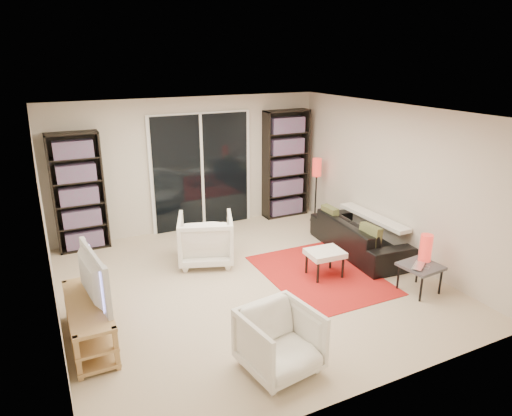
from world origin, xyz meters
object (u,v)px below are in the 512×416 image
object	(u,v)px
bookshelf_right	(286,164)
ottoman	(325,254)
tv_stand	(89,321)
bookshelf_left	(79,193)
armchair_back	(206,239)
sofa	(359,236)
side_table	(421,268)
armchair_front	(280,341)
floor_lamp	(317,175)

from	to	relation	value
bookshelf_right	ottoman	distance (m)	2.83
tv_stand	bookshelf_right	bearing A→B (deg)	34.35
ottoman	bookshelf_left	bearing A→B (deg)	139.21
bookshelf_right	armchair_back	xyz separation A→B (m)	(-2.20, -1.40, -0.67)
sofa	side_table	bearing A→B (deg)	-179.51
armchair_front	side_table	bearing A→B (deg)	5.29
armchair_front	ottoman	world-z (taller)	armchair_front
side_table	floor_lamp	bearing A→B (deg)	84.82
bookshelf_right	ottoman	size ratio (longest dim) A/B	3.91
sofa	floor_lamp	bearing A→B (deg)	-1.61
sofa	armchair_front	world-z (taller)	armchair_front
bookshelf_right	tv_stand	xyz separation A→B (m)	(-4.11, -2.81, -0.79)
sofa	armchair_back	world-z (taller)	armchair_back
side_table	ottoman	bearing A→B (deg)	133.02
bookshelf_left	armchair_front	xyz separation A→B (m)	(1.42, -4.16, -0.64)
tv_stand	floor_lamp	xyz separation A→B (m)	(4.45, 2.23, 0.67)
tv_stand	armchair_back	distance (m)	2.37
sofa	floor_lamp	size ratio (longest dim) A/B	1.56
tv_stand	armchair_back	bearing A→B (deg)	36.57
bookshelf_left	bookshelf_right	xyz separation A→B (m)	(3.85, -0.00, 0.07)
tv_stand	ottoman	distance (m)	3.29
tv_stand	sofa	distance (m)	4.34
sofa	armchair_back	bearing A→B (deg)	77.39
bookshelf_right	armchair_back	world-z (taller)	bookshelf_right
armchair_front	ottoman	bearing A→B (deg)	35.98
bookshelf_right	floor_lamp	bearing A→B (deg)	-58.86
sofa	side_table	xyz separation A→B (m)	(-0.10, -1.44, 0.07)
ottoman	floor_lamp	size ratio (longest dim) A/B	0.43
bookshelf_left	tv_stand	distance (m)	2.91
ottoman	side_table	distance (m)	1.31
armchair_front	ottoman	size ratio (longest dim) A/B	1.37
sofa	armchair_front	xyz separation A→B (m)	(-2.60, -2.03, 0.05)
armchair_back	ottoman	world-z (taller)	armchair_back
armchair_front	floor_lamp	bearing A→B (deg)	44.33
armchair_front	tv_stand	bearing A→B (deg)	133.13
armchair_front	side_table	world-z (taller)	armchair_front
sofa	floor_lamp	xyz separation A→B (m)	(0.17, 1.56, 0.65)
ottoman	floor_lamp	world-z (taller)	floor_lamp
armchair_front	bookshelf_right	bearing A→B (deg)	51.78
bookshelf_right	sofa	distance (m)	2.27
bookshelf_right	armchair_front	bearing A→B (deg)	-120.22
bookshelf_right	ottoman	xyz separation A→B (m)	(-0.82, -2.61, -0.71)
ottoman	floor_lamp	bearing A→B (deg)	60.24
armchair_back	floor_lamp	size ratio (longest dim) A/B	0.68
armchair_back	armchair_front	xyz separation A→B (m)	(-0.22, -2.77, -0.05)
sofa	side_table	distance (m)	1.45
sofa	ottoman	distance (m)	1.11
ottoman	armchair_back	bearing A→B (deg)	138.61
bookshelf_right	tv_stand	size ratio (longest dim) A/B	1.57
tv_stand	side_table	distance (m)	4.25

